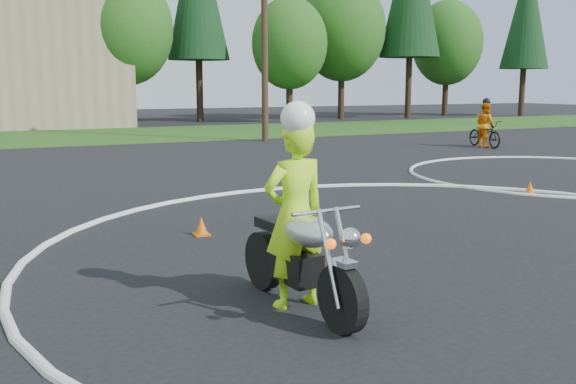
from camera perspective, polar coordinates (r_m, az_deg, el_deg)
name	(u,v)px	position (r m, az deg, el deg)	size (l,w,h in m)	color
grass_strip	(119,135)	(31.89, -14.76, 4.92)	(120.00, 10.00, 0.02)	#1E4714
course_markings	(494,218)	(12.15, 17.85, -2.25)	(19.05, 19.05, 0.12)	silver
primary_motorcycle	(301,257)	(6.84, 1.21, -5.79)	(0.80, 2.28, 1.20)	black
rider_primary_grp	(295,209)	(6.85, 0.63, -1.55)	(0.77, 0.54, 2.23)	#B8FF1A
rider_second_grp	(485,130)	(26.02, 17.12, 5.30)	(0.94, 2.04, 1.89)	black
treeline	(316,21)	(44.29, 2.54, 14.98)	(38.20, 8.10, 14.52)	#382619
utility_poles	(264,16)	(27.69, -2.11, 15.33)	(41.60, 1.12, 10.00)	#473321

